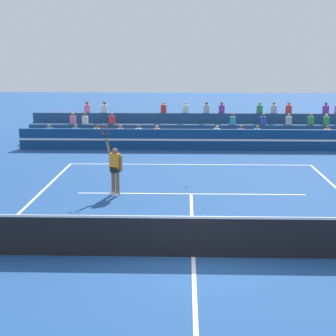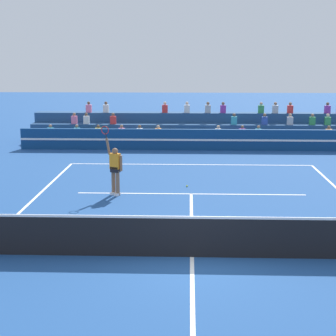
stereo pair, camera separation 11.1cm
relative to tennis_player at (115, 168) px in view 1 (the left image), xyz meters
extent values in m
plane|color=navy|center=(2.73, -6.19, -0.99)|extent=(120.00, 120.00, 0.00)
cube|color=white|center=(2.73, 5.71, -0.99)|extent=(11.00, 0.10, 0.01)
cube|color=white|center=(2.73, 0.24, -0.99)|extent=(8.25, 0.10, 0.01)
cube|color=white|center=(2.73, -6.19, -0.99)|extent=(0.10, 12.85, 0.01)
cube|color=black|center=(2.73, -6.19, -0.49)|extent=(11.90, 0.02, 1.00)
cube|color=white|center=(2.73, -6.19, 0.04)|extent=(11.90, 0.04, 0.06)
cube|color=navy|center=(2.73, 9.69, -0.44)|extent=(18.00, 0.24, 1.10)
cube|color=white|center=(2.73, 9.56, -0.44)|extent=(18.00, 0.02, 0.10)
cube|color=navy|center=(2.73, 10.97, -0.71)|extent=(17.99, 0.95, 0.55)
cube|color=#B2B2B7|center=(4.22, 10.80, -0.22)|extent=(0.32, 0.22, 0.44)
sphere|color=beige|center=(4.22, 10.80, 0.10)|extent=(0.18, 0.18, 0.18)
cube|color=teal|center=(-3.51, 10.80, -0.22)|extent=(0.32, 0.22, 0.44)
sphere|color=#9E7051|center=(-3.51, 10.80, 0.10)|extent=(0.18, 0.18, 0.18)
cube|color=teal|center=(6.39, 10.80, -0.22)|extent=(0.32, 0.22, 0.44)
sphere|color=#9E7051|center=(6.39, 10.80, 0.10)|extent=(0.18, 0.18, 0.18)
cube|color=orange|center=(10.16, 10.80, -0.22)|extent=(0.32, 0.22, 0.44)
sphere|color=brown|center=(10.16, 10.80, 0.10)|extent=(0.18, 0.18, 0.18)
cube|color=pink|center=(-1.05, 10.80, -0.22)|extent=(0.32, 0.22, 0.44)
sphere|color=#9E7051|center=(-1.05, 10.80, 0.10)|extent=(0.18, 0.18, 0.18)
cube|color=teal|center=(-4.97, 10.80, -0.22)|extent=(0.32, 0.22, 0.44)
sphere|color=#9E7051|center=(-4.97, 10.80, 0.10)|extent=(0.18, 0.18, 0.18)
cube|color=orange|center=(0.95, 10.80, -0.22)|extent=(0.32, 0.22, 0.44)
sphere|color=beige|center=(0.95, 10.80, 0.10)|extent=(0.18, 0.18, 0.18)
cube|color=silver|center=(-0.06, 10.80, -0.22)|extent=(0.32, 0.22, 0.44)
sphere|color=brown|center=(-0.06, 10.80, 0.10)|extent=(0.18, 0.18, 0.18)
cube|color=yellow|center=(-2.33, 10.80, -0.22)|extent=(0.32, 0.22, 0.44)
sphere|color=brown|center=(-2.33, 10.80, 0.10)|extent=(0.18, 0.18, 0.18)
cube|color=purple|center=(5.52, 10.80, -0.22)|extent=(0.32, 0.22, 0.44)
sphere|color=brown|center=(5.52, 10.80, 0.10)|extent=(0.18, 0.18, 0.18)
cube|color=navy|center=(2.73, 11.92, -0.44)|extent=(17.99, 0.95, 1.10)
cube|color=#338C4C|center=(10.31, 11.75, 0.33)|extent=(0.32, 0.22, 0.44)
sphere|color=beige|center=(10.31, 11.75, 0.65)|extent=(0.18, 0.18, 0.18)
cube|color=teal|center=(5.13, 11.75, 0.33)|extent=(0.32, 0.22, 0.44)
sphere|color=brown|center=(5.13, 11.75, 0.65)|extent=(0.18, 0.18, 0.18)
cube|color=pink|center=(-3.83, 11.75, 0.33)|extent=(0.32, 0.22, 0.44)
sphere|color=#9E7051|center=(-3.83, 11.75, 0.65)|extent=(0.18, 0.18, 0.18)
cube|color=#2D4CA5|center=(6.83, 11.75, 0.33)|extent=(0.32, 0.22, 0.44)
sphere|color=brown|center=(6.83, 11.75, 0.65)|extent=(0.18, 0.18, 0.18)
cube|color=silver|center=(-3.14, 11.75, 0.33)|extent=(0.32, 0.22, 0.44)
sphere|color=brown|center=(-3.14, 11.75, 0.65)|extent=(0.18, 0.18, 0.18)
cube|color=#338C4C|center=(9.46, 11.75, 0.33)|extent=(0.32, 0.22, 0.44)
sphere|color=#9E7051|center=(9.46, 11.75, 0.65)|extent=(0.18, 0.18, 0.18)
cube|color=#B2B2B7|center=(8.24, 11.75, 0.33)|extent=(0.32, 0.22, 0.44)
sphere|color=tan|center=(8.24, 11.75, 0.65)|extent=(0.18, 0.18, 0.18)
cube|color=red|center=(-1.63, 11.75, 0.33)|extent=(0.32, 0.22, 0.44)
sphere|color=brown|center=(-1.63, 11.75, 0.65)|extent=(0.18, 0.18, 0.18)
cube|color=navy|center=(2.73, 12.87, -0.16)|extent=(17.99, 0.95, 1.65)
cube|color=silver|center=(-2.16, 12.70, 0.88)|extent=(0.32, 0.22, 0.44)
sphere|color=brown|center=(-2.16, 12.70, 1.20)|extent=(0.18, 0.18, 0.18)
cube|color=#338C4C|center=(6.73, 12.70, 0.88)|extent=(0.32, 0.22, 0.44)
sphere|color=tan|center=(6.73, 12.70, 1.20)|extent=(0.18, 0.18, 0.18)
cube|color=purple|center=(10.49, 12.70, 0.88)|extent=(0.32, 0.22, 0.44)
sphere|color=brown|center=(10.49, 12.70, 1.20)|extent=(0.18, 0.18, 0.18)
cube|color=silver|center=(2.51, 12.70, 0.88)|extent=(0.32, 0.22, 0.44)
sphere|color=beige|center=(2.51, 12.70, 1.20)|extent=(0.18, 0.18, 0.18)
cube|color=#B2B2B7|center=(3.70, 12.70, 0.88)|extent=(0.32, 0.22, 0.44)
sphere|color=brown|center=(3.70, 12.70, 1.20)|extent=(0.18, 0.18, 0.18)
cube|color=purple|center=(4.57, 12.70, 0.88)|extent=(0.32, 0.22, 0.44)
sphere|color=brown|center=(4.57, 12.70, 1.20)|extent=(0.18, 0.18, 0.18)
cube|color=red|center=(8.38, 12.70, 0.88)|extent=(0.32, 0.22, 0.44)
sphere|color=#9E7051|center=(8.38, 12.70, 1.20)|extent=(0.18, 0.18, 0.18)
cube|color=red|center=(1.24, 12.70, 0.88)|extent=(0.32, 0.22, 0.44)
sphere|color=beige|center=(1.24, 12.70, 1.20)|extent=(0.18, 0.18, 0.18)
cube|color=pink|center=(-3.16, 12.70, 0.88)|extent=(0.32, 0.22, 0.44)
sphere|color=brown|center=(-3.16, 12.70, 1.20)|extent=(0.18, 0.18, 0.18)
cube|color=#B2B2B7|center=(7.54, 12.70, 0.88)|extent=(0.32, 0.22, 0.44)
sphere|color=#9E7051|center=(7.54, 12.70, 1.20)|extent=(0.18, 0.18, 0.18)
cylinder|color=brown|center=(0.10, -0.07, -0.54)|extent=(0.14, 0.14, 0.90)
cylinder|color=brown|center=(-0.08, 0.09, -0.54)|extent=(0.14, 0.14, 0.90)
cube|color=black|center=(0.01, -0.01, -0.05)|extent=(0.37, 0.31, 0.20)
cube|color=orange|center=(0.01, -0.01, 0.25)|extent=(0.41, 0.32, 0.56)
sphere|color=brown|center=(0.01, -0.01, 0.61)|extent=(0.22, 0.22, 0.22)
cube|color=white|center=(0.08, -0.10, -0.94)|extent=(0.21, 0.29, 0.09)
cube|color=white|center=(-0.09, 0.05, -0.94)|extent=(0.21, 0.29, 0.09)
cylinder|color=brown|center=(0.23, -0.10, 0.19)|extent=(0.09, 0.09, 0.56)
cylinder|color=brown|center=(-0.24, 0.09, 0.76)|extent=(0.22, 0.16, 0.61)
cylinder|color=black|center=(-0.32, 0.12, 1.16)|extent=(0.08, 0.06, 0.22)
torus|color=#B21E1E|center=(-0.35, 0.14, 1.33)|extent=(0.34, 0.16, 0.36)
sphere|color=#C6DB33|center=(2.57, 1.33, -0.96)|extent=(0.07, 0.07, 0.07)
camera|label=1|loc=(2.51, -19.49, 4.00)|focal=60.00mm
camera|label=2|loc=(2.63, -19.49, 4.00)|focal=60.00mm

